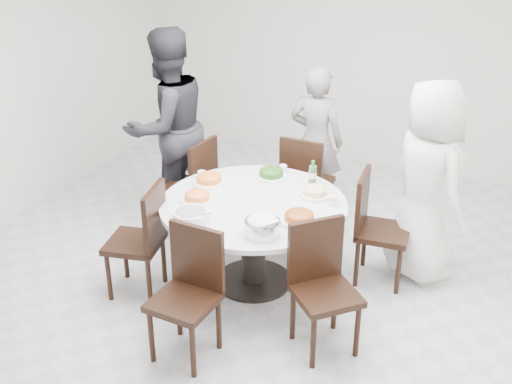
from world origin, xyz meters
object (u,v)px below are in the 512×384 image
at_px(chair_sw, 134,240).
at_px(chair_s, 184,299).
at_px(diner_right, 427,182).
at_px(diner_middle, 316,141).
at_px(beverage_bottle, 313,173).
at_px(chair_se, 326,292).
at_px(chair_ne, 383,230).
at_px(rice_bowl, 262,228).
at_px(chair_n, 308,180).
at_px(dining_table, 253,243).
at_px(chair_nw, 188,186).
at_px(diner_left, 167,127).
at_px(soup_bowl, 191,216).

distance_m(chair_sw, chair_s, 0.93).
xyz_separation_m(diner_right, diner_middle, (-1.22, 0.75, -0.10)).
bearing_deg(chair_sw, beverage_bottle, 119.24).
bearing_deg(chair_se, diner_right, 26.89).
bearing_deg(chair_ne, rice_bowl, 138.76).
bearing_deg(chair_n, chair_sw, 65.01).
bearing_deg(dining_table, chair_n, 87.69).
bearing_deg(beverage_bottle, diner_right, 14.90).
bearing_deg(chair_ne, chair_nw, 82.09).
bearing_deg(rice_bowl, diner_middle, 98.23).
xyz_separation_m(chair_se, diner_right, (0.41, 1.29, 0.38)).
distance_m(diner_left, beverage_bottle, 1.61).
xyz_separation_m(chair_n, soup_bowl, (-0.34, -1.63, 0.32)).
relative_size(dining_table, soup_bowl, 5.47).
relative_size(diner_right, rice_bowl, 6.47).
xyz_separation_m(chair_ne, chair_nw, (-1.89, 0.08, 0.00)).
height_order(chair_s, chair_se, same).
xyz_separation_m(diner_right, rice_bowl, (-0.94, -1.18, -0.05)).
bearing_deg(chair_sw, chair_ne, 107.11).
bearing_deg(diner_middle, chair_n, 98.83).
xyz_separation_m(dining_table, diner_middle, (-0.00, 1.49, 0.38)).
xyz_separation_m(dining_table, chair_se, (0.81, -0.56, 0.10)).
bearing_deg(diner_middle, chair_sw, 68.49).
height_order(chair_s, soup_bowl, chair_s).
bearing_deg(diner_left, chair_se, 79.90).
height_order(chair_s, diner_left, diner_left).
height_order(chair_ne, chair_nw, same).
bearing_deg(diner_middle, chair_se, 112.34).
bearing_deg(soup_bowl, diner_middle, 81.63).
distance_m(chair_ne, diner_middle, 1.41).
xyz_separation_m(dining_table, diner_right, (1.22, 0.73, 0.48)).
height_order(chair_nw, rice_bowl, chair_nw).
bearing_deg(diner_right, chair_nw, 48.29).
xyz_separation_m(diner_left, beverage_bottle, (1.58, -0.28, -0.08)).
relative_size(rice_bowl, beverage_bottle, 1.16).
height_order(chair_se, beverage_bottle, beverage_bottle).
bearing_deg(chair_s, soup_bowl, 116.62).
height_order(chair_nw, diner_middle, diner_middle).
height_order(diner_right, diner_left, diner_left).
height_order(dining_table, diner_middle, diner_middle).
relative_size(chair_n, chair_nw, 1.00).
distance_m(chair_nw, chair_s, 1.84).
distance_m(chair_ne, soup_bowl, 1.61).
distance_m(chair_s, soup_bowl, 0.69).
xyz_separation_m(chair_ne, beverage_bottle, (-0.63, 0.01, 0.39)).
bearing_deg(chair_se, rice_bowl, 122.85).
height_order(chair_sw, diner_left, diner_left).
bearing_deg(chair_s, dining_table, 90.53).
height_order(dining_table, chair_n, chair_n).
height_order(dining_table, chair_sw, chair_sw).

